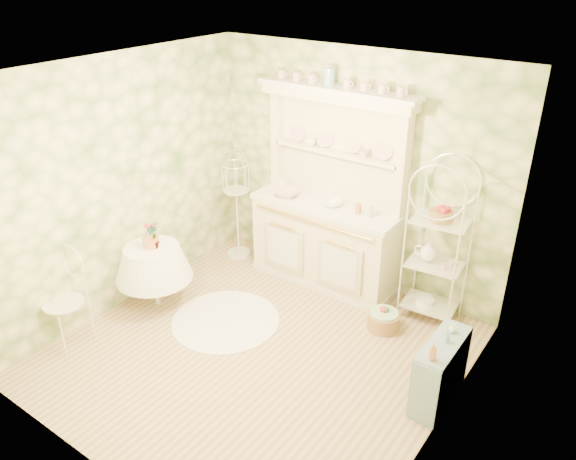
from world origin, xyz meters
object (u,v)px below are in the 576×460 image
Objects in this scene: bakers_rack at (437,248)px; birdcage_stand at (237,202)px; kitchen_dresser at (326,192)px; cafe_chair at (64,306)px; side_shelf at (440,372)px; round_table at (155,278)px; floor_basket at (384,318)px.

birdcage_stand is (-2.56, -0.14, -0.09)m from bakers_rack.
birdcage_stand is (-1.24, -0.11, -0.39)m from kitchen_dresser.
bakers_rack is 3.79m from cafe_chair.
cafe_chair is at bearing -120.76° from kitchen_dresser.
bakers_rack is 1.99× the size of cafe_chair.
kitchen_dresser is 2.34m from side_shelf.
kitchen_dresser is at bearing 5.17° from birdcage_stand.
cafe_chair is (-0.22, -0.98, 0.09)m from round_table.
floor_basket is (2.50, 2.04, -0.30)m from cafe_chair.
kitchen_dresser is at bearing 155.56° from side_shelf.
cafe_chair is (-3.36, -1.38, 0.12)m from side_shelf.
cafe_chair is (-2.80, -2.52, -0.42)m from bakers_rack.
bakers_rack is at bearing 122.20° from side_shelf.
cafe_chair is at bearing -151.64° from side_shelf.
side_shelf is at bearing -69.15° from bakers_rack.
side_shelf is 3.30m from birdcage_stand.
bakers_rack is at bearing 57.89° from floor_basket.
cafe_chair is at bearing -102.85° from round_table.
birdcage_stand is at bearing -174.83° from kitchen_dresser.
side_shelf is 3.63m from cafe_chair.
birdcage_stand reaches higher than side_shelf.
bakers_rack reaches higher than cafe_chair.
bakers_rack is at bearing 1.31° from kitchen_dresser.
kitchen_dresser is 1.30m from birdcage_stand.
floor_basket is (2.26, -0.34, -0.63)m from birdcage_stand.
side_shelf is (1.88, -1.11, -0.85)m from kitchen_dresser.
kitchen_dresser is at bearing 156.28° from floor_basket.
side_shelf is (0.56, -1.14, -0.54)m from bakers_rack.
round_table is at bearing -155.09° from floor_basket.
bakers_rack is 1.38m from side_shelf.
side_shelf is at bearing -37.41° from floor_basket.
side_shelf is at bearing 17.62° from cafe_chair.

